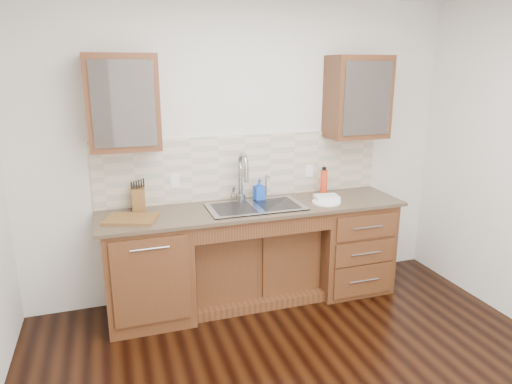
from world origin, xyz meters
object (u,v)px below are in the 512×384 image
object	(u,v)px
soap_bottle	(259,190)
knife_block	(138,198)
plate	(326,202)
water_bottle	(324,183)
cutting_board	(131,219)

from	to	relation	value
soap_bottle	knife_block	world-z (taller)	same
plate	soap_bottle	bearing A→B (deg)	153.81
water_bottle	cutting_board	world-z (taller)	water_bottle
soap_bottle	plate	size ratio (longest dim) A/B	0.77
soap_bottle	cutting_board	size ratio (longest dim) A/B	0.50
plate	knife_block	world-z (taller)	knife_block
cutting_board	water_bottle	bearing A→B (deg)	5.63
soap_bottle	cutting_board	xyz separation A→B (m)	(-1.16, -0.21, -0.09)
knife_block	cutting_board	world-z (taller)	knife_block
plate	knife_block	size ratio (longest dim) A/B	1.30
plate	cutting_board	distance (m)	1.71
knife_block	cutting_board	size ratio (longest dim) A/B	0.50
soap_bottle	water_bottle	size ratio (longest dim) A/B	0.81
cutting_board	soap_bottle	bearing A→B (deg)	10.13
soap_bottle	knife_block	distance (m)	1.08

